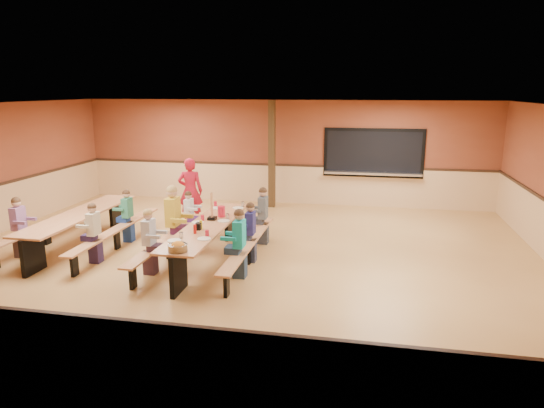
# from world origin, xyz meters

# --- Properties ---
(ground) EXTENTS (12.00, 12.00, 0.00)m
(ground) POSITION_xyz_m (0.00, 0.00, 0.00)
(ground) COLOR #A1723D
(ground) RESTS_ON ground
(room_envelope) EXTENTS (12.04, 10.04, 3.02)m
(room_envelope) POSITION_xyz_m (0.00, 0.00, 0.69)
(room_envelope) COLOR brown
(room_envelope) RESTS_ON ground
(kitchen_pass_through) EXTENTS (2.78, 0.28, 1.38)m
(kitchen_pass_through) POSITION_xyz_m (2.60, 4.96, 1.49)
(kitchen_pass_through) COLOR black
(kitchen_pass_through) RESTS_ON ground
(structural_post) EXTENTS (0.18, 0.18, 3.00)m
(structural_post) POSITION_xyz_m (-0.20, 4.40, 1.50)
(structural_post) COLOR #332211
(structural_post) RESTS_ON ground
(cafeteria_table_main) EXTENTS (1.91, 3.70, 0.74)m
(cafeteria_table_main) POSITION_xyz_m (-0.56, -0.25, 0.53)
(cafeteria_table_main) COLOR #BE794B
(cafeteria_table_main) RESTS_ON ground
(cafeteria_table_second) EXTENTS (1.91, 3.70, 0.74)m
(cafeteria_table_second) POSITION_xyz_m (-3.51, 0.07, 0.53)
(cafeteria_table_second) COLOR #BE794B
(cafeteria_table_second) RESTS_ON ground
(seated_child_white_left) EXTENTS (0.36, 0.30, 1.20)m
(seated_child_white_left) POSITION_xyz_m (-1.39, -1.10, 0.60)
(seated_child_white_left) COLOR #BABAC0
(seated_child_white_left) RESTS_ON ground
(seated_adult_yellow) EXTENTS (0.46, 0.38, 1.40)m
(seated_adult_yellow) POSITION_xyz_m (-1.39, 0.03, 0.70)
(seated_adult_yellow) COLOR gold
(seated_adult_yellow) RESTS_ON ground
(seated_child_grey_left) EXTENTS (0.32, 0.26, 1.11)m
(seated_child_grey_left) POSITION_xyz_m (-1.39, 0.92, 0.55)
(seated_child_grey_left) COLOR silver
(seated_child_grey_left) RESTS_ON ground
(seated_child_teal_right) EXTENTS (0.39, 0.32, 1.24)m
(seated_child_teal_right) POSITION_xyz_m (0.26, -0.95, 0.62)
(seated_child_teal_right) COLOR teal
(seated_child_teal_right) RESTS_ON ground
(seated_child_navy_right) EXTENTS (0.35, 0.29, 1.17)m
(seated_child_navy_right) POSITION_xyz_m (0.26, -0.12, 0.59)
(seated_child_navy_right) COLOR navy
(seated_child_navy_right) RESTS_ON ground
(seated_child_char_right) EXTENTS (0.38, 0.31, 1.23)m
(seated_child_char_right) POSITION_xyz_m (0.26, 1.04, 0.62)
(seated_child_char_right) COLOR #474C51
(seated_child_char_right) RESTS_ON ground
(seated_child_purple_sec) EXTENTS (0.37, 0.30, 1.21)m
(seated_child_purple_sec) POSITION_xyz_m (-4.34, -0.74, 0.61)
(seated_child_purple_sec) COLOR #845481
(seated_child_purple_sec) RESTS_ON ground
(seated_child_green_sec) EXTENTS (0.34, 0.28, 1.15)m
(seated_child_green_sec) POSITION_xyz_m (-2.69, 0.61, 0.58)
(seated_child_green_sec) COLOR #307A5C
(seated_child_green_sec) RESTS_ON ground
(seated_child_tan_sec) EXTENTS (0.35, 0.29, 1.17)m
(seated_child_tan_sec) POSITION_xyz_m (-2.69, -0.76, 0.59)
(seated_child_tan_sec) COLOR beige
(seated_child_tan_sec) RESTS_ON ground
(standing_woman) EXTENTS (0.68, 0.52, 1.66)m
(standing_woman) POSITION_xyz_m (-1.85, 2.27, 0.83)
(standing_woman) COLOR red
(standing_woman) RESTS_ON ground
(punch_pitcher) EXTENTS (0.16, 0.16, 0.22)m
(punch_pitcher) POSITION_xyz_m (-0.47, 0.38, 0.85)
(punch_pitcher) COLOR red
(punch_pitcher) RESTS_ON cafeteria_table_main
(chip_bowl) EXTENTS (0.32, 0.32, 0.15)m
(chip_bowl) POSITION_xyz_m (-0.53, -1.86, 0.81)
(chip_bowl) COLOR orange
(chip_bowl) RESTS_ON cafeteria_table_main
(napkin_dispenser) EXTENTS (0.10, 0.14, 0.13)m
(napkin_dispenser) POSITION_xyz_m (-0.62, -0.60, 0.80)
(napkin_dispenser) COLOR black
(napkin_dispenser) RESTS_ON cafeteria_table_main
(condiment_mustard) EXTENTS (0.06, 0.06, 0.17)m
(condiment_mustard) POSITION_xyz_m (-0.58, -0.56, 0.82)
(condiment_mustard) COLOR yellow
(condiment_mustard) RESTS_ON cafeteria_table_main
(condiment_ketchup) EXTENTS (0.06, 0.06, 0.17)m
(condiment_ketchup) POSITION_xyz_m (-0.60, -0.86, 0.82)
(condiment_ketchup) COLOR #B2140F
(condiment_ketchup) RESTS_ON cafeteria_table_main
(table_paddle) EXTENTS (0.16, 0.16, 0.56)m
(table_paddle) POSITION_xyz_m (-0.58, 0.11, 0.88)
(table_paddle) COLOR black
(table_paddle) RESTS_ON cafeteria_table_main
(place_settings) EXTENTS (0.65, 3.30, 0.11)m
(place_settings) POSITION_xyz_m (-0.56, -0.25, 0.80)
(place_settings) COLOR beige
(place_settings) RESTS_ON cafeteria_table_main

